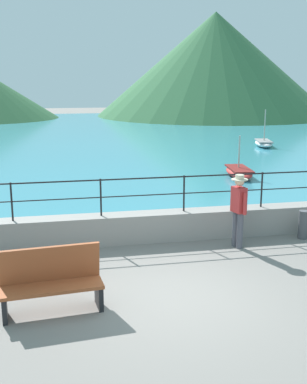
# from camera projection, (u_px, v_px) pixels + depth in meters

# --- Properties ---
(ground_plane) EXTENTS (120.00, 120.00, 0.00)m
(ground_plane) POSITION_uv_depth(u_px,v_px,m) (175.00, 296.00, 8.86)
(ground_plane) COLOR slate
(promenade_wall) EXTENTS (20.00, 0.56, 0.70)m
(promenade_wall) POSITION_uv_depth(u_px,v_px,m) (143.00, 227.00, 11.83)
(promenade_wall) COLOR gray
(promenade_wall) RESTS_ON ground
(railing) EXTENTS (18.44, 0.04, 0.90)m
(railing) POSITION_uv_depth(u_px,v_px,m) (143.00, 188.00, 11.60)
(railing) COLOR black
(railing) RESTS_ON promenade_wall
(lake_water) EXTENTS (64.00, 44.32, 0.06)m
(lake_water) POSITION_uv_depth(u_px,v_px,m) (85.00, 136.00, 33.49)
(lake_water) COLOR teal
(lake_water) RESTS_ON ground
(hill_main) EXTENTS (25.20, 25.20, 10.72)m
(hill_main) POSITION_uv_depth(u_px,v_px,m) (215.00, 65.00, 51.18)
(hill_main) COLOR #33663D
(hill_main) RESTS_ON ground
(bench_main) EXTENTS (1.74, 0.70, 1.13)m
(bench_main) POSITION_uv_depth(u_px,v_px,m) (52.00, 280.00, 8.19)
(bench_main) COLOR #9E4C28
(bench_main) RESTS_ON ground
(person_walking) EXTENTS (0.38, 0.56, 1.75)m
(person_walking) POSITION_uv_depth(u_px,v_px,m) (239.00, 207.00, 11.22)
(person_walking) COLOR #4C4C56
(person_walking) RESTS_ON ground
(bollard) EXTENTS (0.24, 0.24, 0.71)m
(bollard) POSITION_uv_depth(u_px,v_px,m) (303.00, 225.00, 11.99)
(bollard) COLOR #4C4C51
(bollard) RESTS_ON ground
(boat_0) EXTENTS (1.16, 2.39, 1.64)m
(boat_0) POSITION_uv_depth(u_px,v_px,m) (239.00, 172.00, 19.34)
(boat_0) COLOR red
(boat_0) RESTS_ON lake_water
(boat_2) EXTENTS (1.43, 2.45, 2.13)m
(boat_2) POSITION_uv_depth(u_px,v_px,m) (264.00, 143.00, 27.97)
(boat_2) COLOR white
(boat_2) RESTS_ON lake_water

